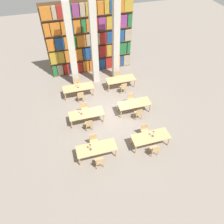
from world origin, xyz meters
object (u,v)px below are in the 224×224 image
Objects in this scene: chair_1 at (94,141)px; chair_4 at (89,124)px; desk_lamp_2 at (81,110)px; reading_table_5 at (121,80)px; reading_table_1 at (151,137)px; reading_table_3 at (134,104)px; chair_11 at (118,76)px; reading_table_0 at (96,149)px; chair_9 at (77,84)px; pillar_right at (116,41)px; desk_lamp_0 at (90,146)px; chair_5 at (85,109)px; chair_8 at (81,96)px; chair_0 at (100,162)px; chair_7 at (131,99)px; pillar_center at (94,44)px; chair_10 at (123,87)px; reading_table_4 at (78,88)px; desk_lamp_1 at (153,133)px; desk_lamp_3 at (78,84)px; reading_table_2 at (86,114)px; chair_3 at (145,130)px; chair_6 at (138,113)px; pillar_left at (71,47)px; chair_2 at (155,149)px.

chair_1 and chair_4 have the same top height.
reading_table_5 is (3.41, 2.81, -0.39)m from desk_lamp_2.
reading_table_1 is 1.00× the size of reading_table_5.
chair_11 reaches higher than reading_table_3.
desk_lamp_2 is (-0.30, 2.73, 0.39)m from reading_table_0.
chair_9 reaches higher than reading_table_5.
desk_lamp_0 is at bearing -116.46° from pillar_right.
chair_5 is (-3.14, -3.49, -2.52)m from pillar_right.
chair_1 is 4.02m from chair_8.
chair_5 is at bearing 90.26° from chair_9.
pillar_right is 6.82× the size of chair_0.
chair_9 is (-3.20, 2.66, 0.00)m from chair_7.
chair_8 is at bearing -125.88° from pillar_center.
chair_0 is 6.35m from chair_10.
reading_table_5 is at bearing 2.00° from reading_table_4.
desk_lamp_2 is at bearing 66.46° from chair_5.
chair_5 is at bearing 84.83° from desk_lamp_0.
reading_table_1 is 4.68× the size of desk_lamp_1.
reading_table_0 is 2.43× the size of chair_10.
desk_lamp_3 is at bearing 90.46° from chair_0.
reading_table_2 is 3.15m from reading_table_3.
desk_lamp_2 reaches higher than reading_table_0.
desk_lamp_2 reaches higher than chair_4.
chair_1 is 4.73m from reading_table_4.
chair_5 and chair_9 have the same top height.
chair_3 is 1.00× the size of chair_4.
reading_table_1 is 2.43× the size of chair_11.
chair_9 is (-3.20, 4.07, 0.00)m from chair_6.
chair_5 reaches higher than reading_table_4.
chair_0 is (-0.00, -7.61, -2.52)m from pillar_left.
reading_table_0 is at bearing 165.47° from chair_2.
chair_10 is at bearing 42.34° from chair_4.
desk_lamp_3 is (-0.05, 2.67, 0.40)m from reading_table_2.
chair_0 and chair_11 have the same top height.
chair_5 is at bearing -131.95° from pillar_right.
chair_6 is 4.18m from chair_11.
reading_table_0 is 5.40m from desk_lamp_3.
chair_9 is 1.81× the size of desk_lamp_3.
reading_table_1 is 0.73m from chair_2.
reading_table_2 is (0.01, 3.42, 0.17)m from chair_0.
chair_0 and chair_3 have the same top height.
reading_table_3 is at bearing 13.53° from chair_4.
chair_6 is (3.50, 2.08, -0.57)m from desk_lamp_0.
reading_table_0 and reading_table_1 have the same top height.
reading_table_0 and reading_table_2 have the same top height.
pillar_center is at bearing 110.89° from reading_table_3.
reading_table_1 is at bearing -90.39° from reading_table_5.
chair_2 is 4.12m from chair_4.
chair_6 is at bearing 30.76° from desk_lamp_0.
chair_9 is at bearing 117.18° from desk_lamp_1.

